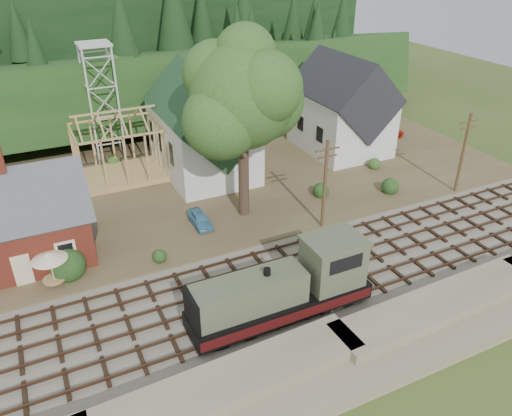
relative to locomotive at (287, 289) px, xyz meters
name	(u,v)px	position (x,y,z in m)	size (l,w,h in m)	color
ground	(277,285)	(0.91, 3.00, -2.13)	(140.00, 140.00, 0.00)	#384C1E
embankment	(346,368)	(0.91, -5.50, -2.13)	(64.00, 5.00, 1.60)	#7F7259
railroad_bed	(277,284)	(0.91, 3.00, -2.05)	(64.00, 11.00, 0.16)	#726B5B
village_flat	(192,183)	(0.91, 21.00, -1.98)	(64.00, 26.00, 0.30)	brown
hillside	(134,115)	(0.91, 45.00, -2.13)	(70.00, 28.00, 8.00)	#1E3F19
ridge	(110,86)	(0.91, 61.00, -2.13)	(80.00, 20.00, 12.00)	black
depot	(14,225)	(-15.09, 14.00, 1.09)	(10.80, 7.41, 9.00)	#5A2114
church	(203,127)	(2.91, 22.68, 3.05)	(8.40, 15.17, 13.00)	silver
farmhouse	(342,110)	(18.91, 22.00, 2.74)	(8.40, 10.80, 10.60)	silver
timber_frame	(119,150)	(-5.09, 25.00, 1.14)	(8.20, 6.20, 6.99)	tan
lattice_tower	(97,67)	(-5.09, 31.00, 7.91)	(3.20, 3.20, 12.12)	silver
big_tree	(244,103)	(3.07, 13.08, 8.09)	(10.90, 8.40, 14.70)	#38281E
telegraph_pole_near	(325,184)	(7.91, 8.20, 2.12)	(2.20, 0.28, 8.00)	#4C331E
telegraph_pole_far	(463,152)	(22.91, 8.20, 2.12)	(2.20, 0.28, 8.00)	#4C331E
locomotive	(287,289)	(0.00, 0.00, 0.00)	(12.00, 3.00, 4.80)	black
car_blue	(200,219)	(-1.26, 12.79, -1.24)	(1.38, 3.43, 1.17)	#5A9CC1
car_red	(385,131)	(26.11, 22.83, -1.19)	(2.10, 4.55, 1.27)	red
patio_set	(49,258)	(-13.25, 9.50, 0.47)	(2.42, 2.42, 2.70)	silver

